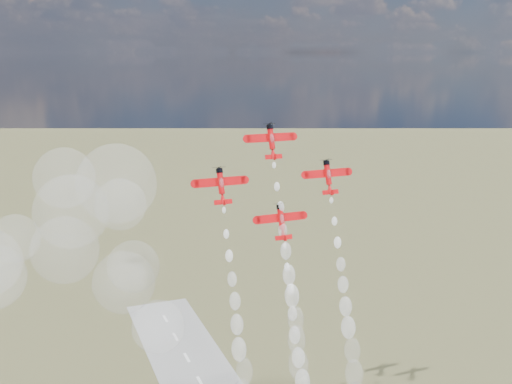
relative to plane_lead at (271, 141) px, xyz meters
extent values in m
cylinder|color=red|center=(0.00, 0.21, 0.58)|extent=(1.61, 3.50, 6.16)
cylinder|color=black|center=(0.00, 1.28, 3.61)|extent=(1.84, 2.11, 1.69)
cube|color=red|center=(0.00, 0.70, 0.77)|extent=(14.00, 1.00, 2.25)
cube|color=white|center=(-3.79, 0.83, 0.72)|extent=(5.51, 0.24, 0.61)
cube|color=white|center=(3.79, 0.83, 0.72)|extent=(5.51, 0.24, 0.61)
cube|color=red|center=(0.00, -1.67, -4.24)|extent=(5.05, 0.55, 1.24)
cube|color=red|center=(0.00, -2.56, -4.17)|extent=(0.16, 2.34, 2.06)
ellipsoid|color=silver|center=(0.00, -0.42, 0.68)|extent=(1.26, 2.01, 3.06)
cone|color=red|center=(0.00, -1.26, -3.41)|extent=(1.61, 2.51, 3.35)
cylinder|color=red|center=(-16.03, -3.52, -10.01)|extent=(1.61, 3.50, 6.16)
cylinder|color=black|center=(-16.03, -2.45, -6.98)|extent=(1.84, 2.11, 1.69)
cube|color=red|center=(-16.03, -3.03, -9.82)|extent=(14.00, 1.00, 2.25)
cube|color=white|center=(-19.82, -2.90, -9.86)|extent=(5.51, 0.24, 0.61)
cube|color=white|center=(-12.25, -2.90, -9.86)|extent=(5.51, 0.24, 0.61)
cube|color=red|center=(-16.03, -5.40, -14.82)|extent=(5.05, 0.55, 1.24)
cube|color=red|center=(-16.03, -6.29, -14.75)|extent=(0.16, 2.34, 2.06)
ellipsoid|color=silver|center=(-16.03, -4.15, -9.91)|extent=(1.26, 2.01, 3.06)
cone|color=red|center=(-16.03, -4.99, -13.99)|extent=(1.61, 2.51, 3.35)
cylinder|color=red|center=(16.03, -3.52, -10.01)|extent=(1.61, 3.50, 6.16)
cylinder|color=black|center=(16.03, -2.45, -6.98)|extent=(1.84, 2.11, 1.69)
cube|color=red|center=(16.03, -3.03, -9.82)|extent=(14.00, 1.00, 2.25)
cube|color=white|center=(12.25, -2.90, -9.86)|extent=(5.51, 0.24, 0.61)
cube|color=white|center=(19.82, -2.90, -9.86)|extent=(5.51, 0.24, 0.61)
cube|color=red|center=(16.03, -5.40, -14.82)|extent=(5.05, 0.55, 1.24)
cube|color=red|center=(16.03, -6.29, -14.75)|extent=(0.16, 2.34, 2.06)
ellipsoid|color=silver|center=(16.03, -4.15, -9.91)|extent=(1.26, 2.01, 3.06)
cone|color=red|center=(16.03, -4.99, -13.99)|extent=(1.61, 2.51, 3.35)
cylinder|color=red|center=(0.00, -7.25, -20.59)|extent=(1.61, 3.50, 6.16)
cylinder|color=black|center=(0.00, -6.18, -17.56)|extent=(1.84, 2.11, 1.69)
cube|color=red|center=(0.00, -6.76, -20.40)|extent=(14.00, 1.00, 2.25)
cube|color=white|center=(-3.79, -6.63, -20.45)|extent=(5.51, 0.24, 0.61)
cube|color=white|center=(3.79, -6.63, -20.45)|extent=(5.51, 0.24, 0.61)
cube|color=red|center=(0.00, -9.13, -25.41)|extent=(5.05, 0.55, 1.24)
cube|color=red|center=(0.00, -10.02, -25.34)|extent=(0.16, 2.34, 2.06)
ellipsoid|color=silver|center=(0.00, -7.88, -20.49)|extent=(1.26, 2.01, 3.06)
cone|color=red|center=(0.00, -8.72, -24.58)|extent=(1.61, 2.51, 3.35)
sphere|color=white|center=(-0.10, -2.22, -6.53)|extent=(1.04, 1.04, 1.04)
sphere|color=white|center=(-0.08, -4.32, -12.18)|extent=(1.50, 1.50, 1.50)
sphere|color=white|center=(0.24, -6.21, -17.63)|extent=(1.96, 1.96, 1.96)
sphere|color=white|center=(0.15, -8.03, -23.70)|extent=(2.42, 2.42, 2.42)
sphere|color=white|center=(0.28, -10.01, -28.99)|extent=(2.88, 2.88, 2.88)
sphere|color=white|center=(0.21, -12.44, -35.11)|extent=(3.34, 3.34, 3.34)
sphere|color=white|center=(0.38, -14.16, -40.52)|extent=(3.80, 3.80, 3.80)
sphere|color=white|center=(0.36, -16.85, -46.26)|extent=(4.26, 4.26, 4.26)
sphere|color=white|center=(0.21, -17.88, -51.72)|extent=(4.72, 4.72, 4.72)
sphere|color=white|center=(-0.52, -20.89, -57.38)|extent=(5.18, 5.18, 5.18)
sphere|color=white|center=(-16.00, -5.90, -16.95)|extent=(1.04, 1.04, 1.04)
sphere|color=white|center=(-16.17, -8.15, -22.88)|extent=(1.50, 1.50, 1.50)
sphere|color=white|center=(-16.01, -9.88, -28.43)|extent=(1.96, 1.96, 1.96)
sphere|color=white|center=(-16.05, -12.22, -34.13)|extent=(2.42, 2.42, 2.42)
sphere|color=white|center=(-15.85, -13.86, -39.66)|extent=(2.88, 2.88, 2.88)
sphere|color=white|center=(-16.10, -15.94, -45.34)|extent=(3.34, 3.34, 3.34)
sphere|color=white|center=(-16.42, -18.27, -51.22)|extent=(3.80, 3.80, 3.80)
sphere|color=white|center=(-15.69, -20.44, -56.44)|extent=(4.26, 4.26, 4.26)
sphere|color=white|center=(16.06, -6.03, -17.11)|extent=(1.04, 1.04, 1.04)
sphere|color=white|center=(16.14, -8.05, -22.71)|extent=(1.50, 1.50, 1.50)
sphere|color=white|center=(16.13, -10.25, -28.39)|extent=(1.96, 1.96, 1.96)
sphere|color=white|center=(16.33, -12.19, -34.24)|extent=(2.42, 2.42, 2.42)
sphere|color=white|center=(16.22, -13.98, -39.62)|extent=(2.88, 2.88, 2.88)
sphere|color=white|center=(16.09, -16.05, -45.36)|extent=(3.34, 3.34, 3.34)
sphere|color=white|center=(16.07, -17.98, -50.88)|extent=(3.80, 3.80, 3.80)
sphere|color=white|center=(16.35, -20.11, -56.84)|extent=(4.26, 4.26, 4.26)
sphere|color=white|center=(15.84, -22.42, -62.63)|extent=(4.72, 4.72, 4.72)
sphere|color=white|center=(0.00, -9.67, -27.70)|extent=(1.04, 1.04, 1.04)
sphere|color=white|center=(0.00, -11.57, -33.19)|extent=(1.50, 1.50, 1.50)
sphere|color=white|center=(0.19, -13.54, -38.78)|extent=(1.96, 1.96, 1.96)
sphere|color=white|center=(-0.11, -15.76, -44.95)|extent=(2.42, 2.42, 2.42)
sphere|color=white|center=(-0.20, -17.64, -50.40)|extent=(2.88, 2.88, 2.88)
sphere|color=white|center=(-0.03, -19.78, -56.03)|extent=(3.34, 3.34, 3.34)
sphere|color=white|center=(0.18, -22.15, -61.64)|extent=(3.80, 3.80, 3.80)
sphere|color=white|center=(-56.04, 12.26, -28.92)|extent=(18.55, 18.55, 18.55)
sphere|color=white|center=(-67.75, -5.78, -18.91)|extent=(11.51, 11.51, 11.51)
sphere|color=white|center=(-40.51, 13.03, -40.83)|extent=(18.12, 18.12, 18.12)
sphere|color=white|center=(-42.39, 3.09, -9.49)|extent=(20.96, 20.96, 20.96)
sphere|color=white|center=(-41.34, 5.61, -15.81)|extent=(13.94, 13.94, 13.94)
sphere|color=white|center=(-53.46, 14.80, -18.88)|extent=(20.58, 20.58, 20.58)
sphere|color=white|center=(-34.68, -5.50, -47.38)|extent=(14.26, 14.26, 14.26)
sphere|color=white|center=(-37.23, 15.26, -37.23)|extent=(15.42, 15.42, 15.42)
sphere|color=white|center=(-55.45, -1.29, -6.13)|extent=(14.99, 14.99, 14.99)
camera|label=1|loc=(-63.42, -152.04, 23.82)|focal=42.00mm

